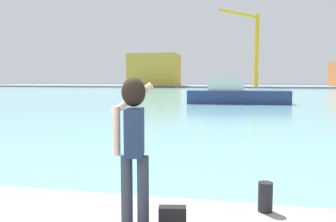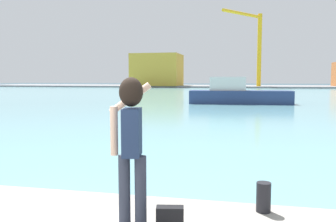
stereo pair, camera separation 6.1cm
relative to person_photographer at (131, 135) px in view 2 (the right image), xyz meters
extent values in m
plane|color=#334751|center=(-0.90, 49.00, -1.61)|extent=(220.00, 220.00, 0.00)
cube|color=#6BA8B2|center=(-0.90, 51.00, -1.60)|extent=(140.00, 100.00, 0.02)
cube|color=gray|center=(-0.90, 91.00, -1.41)|extent=(140.00, 20.00, 0.41)
cylinder|color=#2D3342|center=(-0.09, 0.00, -0.66)|extent=(0.14, 0.14, 0.82)
cylinder|color=#2D3342|center=(0.11, 0.00, -0.66)|extent=(0.14, 0.14, 0.82)
cube|color=#1E2D4C|center=(0.01, 0.00, 0.03)|extent=(0.25, 0.37, 0.56)
sphere|color=#E0B293|center=(0.01, 0.00, 0.49)|extent=(0.22, 0.22, 0.22)
ellipsoid|color=black|center=(0.01, -0.02, 0.50)|extent=(0.28, 0.26, 0.34)
cylinder|color=#E0B293|center=(-0.21, 0.00, 0.04)|extent=(0.09, 0.09, 0.58)
cylinder|color=#E0B293|center=(-0.07, 0.20, 0.41)|extent=(0.53, 0.17, 0.40)
cube|color=black|center=(-0.09, 0.32, 0.58)|extent=(0.02, 0.07, 0.14)
cube|color=black|center=(0.47, 0.00, -0.95)|extent=(0.34, 0.20, 0.24)
cylinder|color=black|center=(1.55, 0.72, -0.87)|extent=(0.19, 0.19, 0.39)
cube|color=navy|center=(0.84, 28.49, -1.01)|extent=(9.05, 2.67, 1.18)
cube|color=silver|center=(-0.28, 28.43, 0.19)|extent=(3.22, 1.80, 1.21)
cube|color=gold|center=(-21.05, 86.03, 2.82)|extent=(11.98, 10.55, 8.06)
cylinder|color=yellow|center=(4.35, 84.53, 7.32)|extent=(1.00, 1.00, 17.06)
cylinder|color=yellow|center=(0.34, 79.09, 15.05)|extent=(8.58, 11.30, 0.70)
camera|label=1|loc=(1.24, -3.96, 0.66)|focal=38.22mm
camera|label=2|loc=(1.30, -3.94, 0.66)|focal=38.22mm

